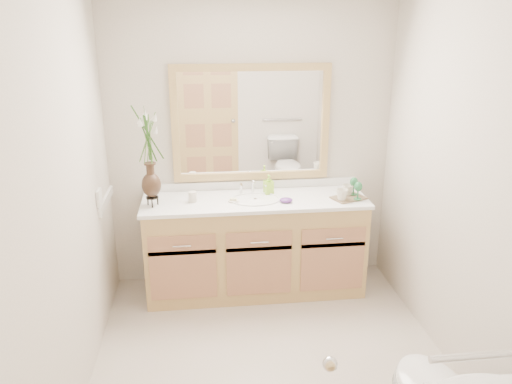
{
  "coord_description": "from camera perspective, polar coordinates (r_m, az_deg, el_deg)",
  "views": [
    {
      "loc": [
        -0.44,
        -2.81,
        2.2
      ],
      "look_at": [
        -0.03,
        0.65,
        1.01
      ],
      "focal_mm": 35.0,
      "sensor_mm": 36.0,
      "label": 1
    }
  ],
  "objects": [
    {
      "name": "soap_dish",
      "position": [
        4.03,
        -2.6,
        -0.98
      ],
      "size": [
        0.09,
        0.09,
        0.03
      ],
      "color": "beige",
      "rests_on": "counter"
    },
    {
      "name": "wall_front",
      "position": [
        1.87,
        8.37,
        -13.94
      ],
      "size": [
        2.4,
        0.02,
        2.4
      ],
      "primitive_type": "cube",
      "color": "beige",
      "rests_on": "floor"
    },
    {
      "name": "tray",
      "position": [
        4.16,
        10.53,
        -0.67
      ],
      "size": [
        0.31,
        0.26,
        0.01
      ],
      "primitive_type": "cube",
      "rotation": [
        0.0,
        0.0,
        0.37
      ],
      "color": "brown",
      "rests_on": "counter"
    },
    {
      "name": "grab_bar",
      "position": [
        2.29,
        25.7,
        -16.41
      ],
      "size": [
        0.55,
        0.03,
        0.03
      ],
      "primitive_type": "cylinder",
      "rotation": [
        0.0,
        1.57,
        0.0
      ],
      "color": "silver",
      "rests_on": "wall_front"
    },
    {
      "name": "switch_plate",
      "position": [
        3.85,
        -17.49,
        -0.59
      ],
      "size": [
        0.02,
        0.12,
        0.12
      ],
      "primitive_type": "cube",
      "color": "white",
      "rests_on": "wall_left"
    },
    {
      "name": "tumbler",
      "position": [
        4.04,
        -7.26,
        -0.54
      ],
      "size": [
        0.07,
        0.07,
        0.09
      ],
      "primitive_type": "cylinder",
      "color": "beige",
      "rests_on": "counter"
    },
    {
      "name": "mug_right",
      "position": [
        4.19,
        10.43,
        0.27
      ],
      "size": [
        0.11,
        0.11,
        0.09
      ],
      "primitive_type": "imported",
      "rotation": [
        0.0,
        0.0,
        0.3
      ],
      "color": "beige",
      "rests_on": "tray"
    },
    {
      "name": "vanity",
      "position": [
        4.25,
        -0.11,
        -6.25
      ],
      "size": [
        1.8,
        0.55,
        0.8
      ],
      "color": "tan",
      "rests_on": "floor"
    },
    {
      "name": "door",
      "position": [
        1.95,
        -1.13,
        -19.35
      ],
      "size": [
        0.8,
        0.03,
        2.0
      ],
      "primitive_type": "cube",
      "color": "tan",
      "rests_on": "floor"
    },
    {
      "name": "flower_vase",
      "position": [
        3.88,
        -12.18,
        5.29
      ],
      "size": [
        0.18,
        0.18,
        0.73
      ],
      "rotation": [
        0.0,
        0.0,
        -0.32
      ],
      "color": "black",
      "rests_on": "counter"
    },
    {
      "name": "wall_back",
      "position": [
        4.25,
        -0.57,
        5.2
      ],
      "size": [
        2.4,
        0.02,
        2.4
      ],
      "primitive_type": "cube",
      "color": "beige",
      "rests_on": "floor"
    },
    {
      "name": "goblet_front",
      "position": [
        4.09,
        11.6,
        0.5
      ],
      "size": [
        0.07,
        0.07,
        0.15
      ],
      "color": "#246E3C",
      "rests_on": "tray"
    },
    {
      "name": "wall_left",
      "position": [
        3.08,
        -20.57,
        -1.44
      ],
      "size": [
        0.02,
        2.6,
        2.4
      ],
      "primitive_type": "cube",
      "color": "beige",
      "rests_on": "floor"
    },
    {
      "name": "counter",
      "position": [
        4.09,
        -0.12,
        -0.98
      ],
      "size": [
        1.84,
        0.57,
        0.03
      ],
      "primitive_type": "cube",
      "color": "white",
      "rests_on": "vanity"
    },
    {
      "name": "goblet_back",
      "position": [
        4.19,
        11.12,
        1.02
      ],
      "size": [
        0.07,
        0.07,
        0.15
      ],
      "color": "#246E3C",
      "rests_on": "tray"
    },
    {
      "name": "soap_bottle",
      "position": [
        4.2,
        1.45,
        0.79
      ],
      "size": [
        0.08,
        0.08,
        0.15
      ],
      "primitive_type": "imported",
      "rotation": [
        0.0,
        0.0,
        0.2
      ],
      "color": "#96D833",
      "rests_on": "counter"
    },
    {
      "name": "wall_right",
      "position": [
        3.41,
        22.48,
        0.23
      ],
      "size": [
        0.02,
        2.6,
        2.4
      ],
      "primitive_type": "cube",
      "color": "beige",
      "rests_on": "floor"
    },
    {
      "name": "floor",
      "position": [
        3.6,
        1.87,
        -18.93
      ],
      "size": [
        2.6,
        2.6,
        0.0
      ],
      "primitive_type": "plane",
      "color": "#C1B3A5",
      "rests_on": "ground"
    },
    {
      "name": "sink",
      "position": [
        4.09,
        -0.09,
        -1.58
      ],
      "size": [
        0.38,
        0.34,
        0.23
      ],
      "color": "white",
      "rests_on": "counter"
    },
    {
      "name": "mug_left",
      "position": [
        4.07,
        9.79,
        -0.26
      ],
      "size": [
        0.12,
        0.12,
        0.1
      ],
      "primitive_type": "imported",
      "rotation": [
        0.0,
        0.0,
        0.43
      ],
      "color": "beige",
      "rests_on": "tray"
    },
    {
      "name": "mirror",
      "position": [
        4.19,
        -0.54,
        7.86
      ],
      "size": [
        1.32,
        0.04,
        0.97
      ],
      "color": "white",
      "rests_on": "wall_back"
    },
    {
      "name": "purple_dish",
      "position": [
        4.01,
        3.46,
        -0.93
      ],
      "size": [
        0.13,
        0.12,
        0.04
      ],
      "primitive_type": "ellipsoid",
      "rotation": [
        0.0,
        0.0,
        0.34
      ],
      "color": "#532674",
      "rests_on": "counter"
    }
  ]
}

